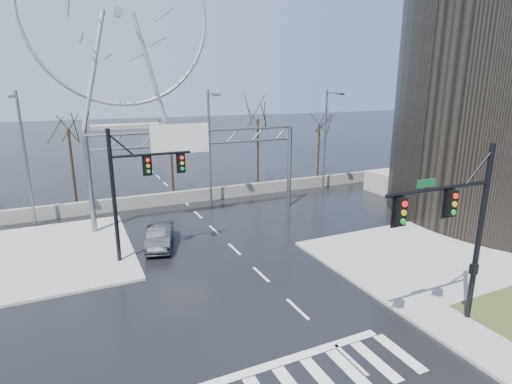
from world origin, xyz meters
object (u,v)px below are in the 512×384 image
signal_mast_far (133,183)px  ferris_wheel (119,20)px  signal_mast_near (460,222)px  sign_gantry (195,155)px  car (160,236)px

signal_mast_far → ferris_wheel: bearing=82.8°
ferris_wheel → signal_mast_near: bearing=-89.9°
sign_gantry → signal_mast_near: bearing=-73.8°
ferris_wheel → signal_mast_far: bearing=-97.2°
car → signal_mast_near: bearing=-40.9°
signal_mast_near → sign_gantry: bearing=106.2°
signal_mast_far → ferris_wheel: ferris_wheel is taller
signal_mast_far → ferris_wheel: 89.30m
sign_gantry → car: size_ratio=3.67×
ferris_wheel → car: 88.72m
sign_gantry → ferris_wheel: bearing=86.2°
signal_mast_far → ferris_wheel: size_ratio=0.16×
signal_mast_far → car: 4.67m
signal_mast_near → signal_mast_far: 17.03m
signal_mast_near → sign_gantry: size_ratio=0.49×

